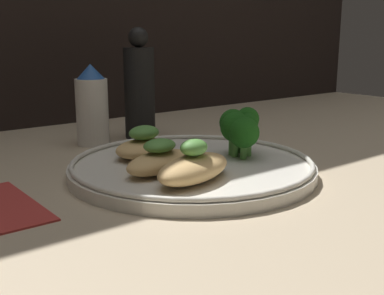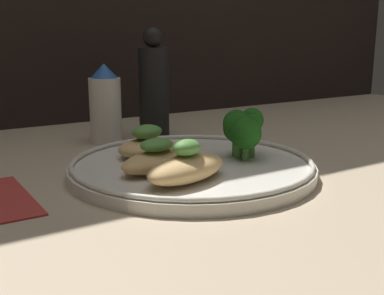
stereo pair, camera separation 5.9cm
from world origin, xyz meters
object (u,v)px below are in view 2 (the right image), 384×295
(plate, at_px, (192,166))
(broccoli_bunch, at_px, (243,128))
(sauce_bottle, at_px, (105,105))
(pepper_grinder, at_px, (154,88))

(plate, xyz_separation_m, broccoli_bunch, (0.07, -0.01, 0.04))
(plate, xyz_separation_m, sauce_bottle, (-0.02, 0.23, 0.05))
(plate, height_order, broccoli_bunch, broccoli_bunch)
(broccoli_bunch, height_order, pepper_grinder, pepper_grinder)
(broccoli_bunch, bearing_deg, sauce_bottle, 110.59)
(sauce_bottle, height_order, pepper_grinder, pepper_grinder)
(broccoli_bunch, bearing_deg, pepper_grinder, 90.47)
(sauce_bottle, distance_m, pepper_grinder, 0.09)
(broccoli_bunch, distance_m, pepper_grinder, 0.24)
(plate, relative_size, broccoli_bunch, 4.56)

